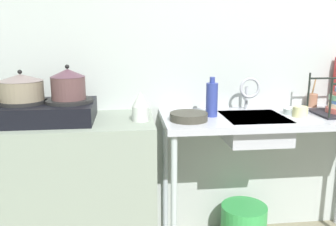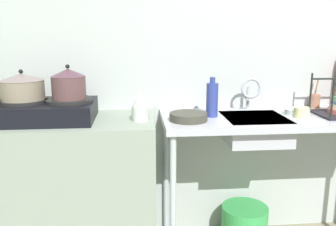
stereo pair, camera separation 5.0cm
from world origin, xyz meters
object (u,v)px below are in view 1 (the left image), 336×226
(stove, at_px, (47,111))
(utensil_jar, at_px, (312,100))
(sink_basin, at_px, (254,128))
(bucket_on_floor, at_px, (243,224))
(faucet, at_px, (249,89))
(bottle_by_sink, at_px, (212,99))
(pot_on_left_burner, at_px, (21,87))
(small_bowl_on_drainboard, at_px, (296,111))
(pot_on_right_burner, at_px, (68,84))
(cup_by_rack, at_px, (300,112))
(percolator, at_px, (140,107))
(frying_pan, at_px, (189,117))

(stove, xyz_separation_m, utensil_jar, (1.70, 0.21, -0.01))
(sink_basin, xyz_separation_m, bucket_on_floor, (0.00, 0.09, -0.69))
(faucet, distance_m, bucket_on_floor, 0.91)
(stove, relative_size, bottle_by_sink, 2.24)
(pot_on_left_burner, relative_size, utensil_jar, 1.24)
(pot_on_left_burner, xyz_separation_m, faucet, (1.36, 0.14, -0.06))
(stove, xyz_separation_m, small_bowl_on_drainboard, (1.49, 0.01, -0.04))
(pot_on_right_burner, distance_m, faucet, 1.11)
(pot_on_right_burner, distance_m, cup_by_rack, 1.37)
(percolator, bearing_deg, pot_on_right_burner, 172.66)
(percolator, relative_size, frying_pan, 0.77)
(cup_by_rack, relative_size, utensil_jar, 0.46)
(sink_basin, xyz_separation_m, faucet, (0.02, 0.17, 0.21))
(stove, distance_m, bottle_by_sink, 0.96)
(frying_pan, height_order, utensil_jar, utensil_jar)
(cup_by_rack, relative_size, bucket_on_floor, 0.29)
(pot_on_left_burner, distance_m, small_bowl_on_drainboard, 1.62)
(small_bowl_on_drainboard, height_order, utensil_jar, utensil_jar)
(bottle_by_sink, height_order, bucket_on_floor, bottle_by_sink)
(stove, height_order, small_bowl_on_drainboard, stove)
(frying_pan, distance_m, bottle_by_sink, 0.19)
(stove, bearing_deg, percolator, -5.59)
(pot_on_left_burner, height_order, sink_basin, pot_on_left_burner)
(pot_on_left_burner, xyz_separation_m, percolator, (0.66, -0.05, -0.12))
(pot_on_left_burner, distance_m, percolator, 0.67)
(stove, height_order, sink_basin, stove)
(cup_by_rack, bearing_deg, pot_on_right_burner, 177.58)
(percolator, height_order, small_bowl_on_drainboard, percolator)
(small_bowl_on_drainboard, distance_m, bucket_on_floor, 0.83)
(faucet, xyz_separation_m, utensil_jar, (0.47, 0.07, -0.09))
(cup_by_rack, relative_size, bottle_by_sink, 0.38)
(stove, xyz_separation_m, bucket_on_floor, (1.21, 0.07, -0.82))
(small_bowl_on_drainboard, relative_size, bottle_by_sink, 0.63)
(pot_on_right_burner, bearing_deg, pot_on_left_burner, -180.00)
(pot_on_right_burner, relative_size, small_bowl_on_drainboard, 1.31)
(cup_by_rack, bearing_deg, pot_on_left_burner, 177.96)
(sink_basin, relative_size, bucket_on_floor, 1.22)
(percolator, bearing_deg, small_bowl_on_drainboard, 3.59)
(bottle_by_sink, xyz_separation_m, utensil_jar, (0.74, 0.20, -0.06))
(cup_by_rack, xyz_separation_m, bottle_by_sink, (-0.53, 0.07, 0.07))
(sink_basin, height_order, cup_by_rack, cup_by_rack)
(percolator, xyz_separation_m, small_bowl_on_drainboard, (0.96, 0.06, -0.06))
(percolator, bearing_deg, bottle_by_sink, 8.23)
(percolator, bearing_deg, pot_on_left_burner, 175.50)
(pot_on_left_burner, xyz_separation_m, frying_pan, (0.93, -0.08, -0.18))
(frying_pan, distance_m, utensil_jar, 0.94)
(sink_basin, bearing_deg, small_bowl_on_drainboard, 7.25)
(cup_by_rack, xyz_separation_m, small_bowl_on_drainboard, (0.01, 0.07, -0.01))
(pot_on_left_burner, bearing_deg, stove, 0.00)
(frying_pan, xyz_separation_m, bucket_on_floor, (0.41, 0.14, -0.79))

